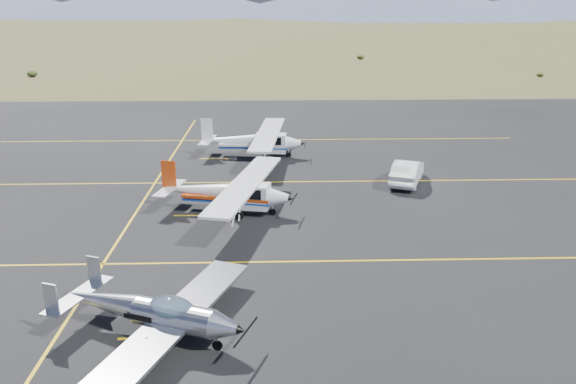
% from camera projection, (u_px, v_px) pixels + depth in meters
% --- Properties ---
extents(ground, '(1600.00, 1600.00, 0.00)m').
position_uv_depth(ground, '(247.00, 285.00, 21.34)').
color(ground, '#383D1C').
rests_on(ground, ground).
extents(apron, '(72.00, 72.00, 0.02)m').
position_uv_depth(apron, '(252.00, 219.00, 27.97)').
color(apron, black).
rests_on(apron, ground).
extents(aircraft_low_wing, '(6.36, 8.54, 1.89)m').
position_uv_depth(aircraft_low_wing, '(154.00, 312.00, 17.73)').
color(aircraft_low_wing, silver).
rests_on(aircraft_low_wing, apron).
extents(aircraft_cessna, '(6.50, 10.08, 2.55)m').
position_uv_depth(aircraft_cessna, '(227.00, 191.00, 28.49)').
color(aircraft_cessna, silver).
rests_on(aircraft_cessna, apron).
extents(aircraft_plain, '(6.34, 10.53, 2.66)m').
position_uv_depth(aircraft_plain, '(253.00, 140.00, 38.89)').
color(aircraft_plain, white).
rests_on(aircraft_plain, apron).
extents(sedan, '(2.94, 4.49, 1.40)m').
position_uv_depth(sedan, '(407.00, 172.00, 33.27)').
color(sedan, white).
rests_on(sedan, apron).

